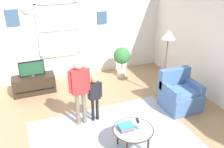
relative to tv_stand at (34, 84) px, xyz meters
name	(u,v)px	position (x,y,z in m)	size (l,w,h in m)	color
ground_plane	(114,140)	(1.21, -2.44, -0.24)	(6.00, 6.79, 0.02)	#9E7A56
back_wall	(71,27)	(1.20, 0.71, 1.21)	(5.40, 0.17, 2.88)	silver
area_rug	(115,141)	(1.21, -2.49, -0.22)	(2.99, 2.37, 0.01)	#999EAD
tv_stand	(34,84)	(0.00, 0.00, 0.00)	(1.03, 0.45, 0.45)	#2D2319
television	(32,69)	(0.00, 0.00, 0.44)	(0.61, 0.08, 0.41)	#4C4C4C
armchair	(180,95)	(3.01, -1.95, 0.10)	(0.76, 0.74, 0.87)	#476B9E
coffee_table	(133,130)	(1.42, -2.78, 0.17)	(0.71, 0.71, 0.43)	#99B2B7
book_stack	(126,127)	(1.30, -2.73, 0.25)	(0.25, 0.20, 0.10)	#7F446A
cup	(140,127)	(1.52, -2.83, 0.25)	(0.08, 0.08, 0.11)	white
remote_near_books	(138,121)	(1.60, -2.60, 0.21)	(0.04, 0.14, 0.02)	black
person_red_shirt	(79,85)	(0.77, -1.72, 0.66)	(0.43, 0.19, 1.42)	#726656
person_black_shirt	(95,93)	(1.08, -1.71, 0.41)	(0.31, 0.14, 1.02)	black
potted_plant_by_window	(122,57)	(2.49, 0.12, 0.34)	(0.49, 0.49, 0.87)	silver
floor_lamp	(168,41)	(2.96, -1.36, 1.19)	(0.32, 0.32, 1.69)	black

